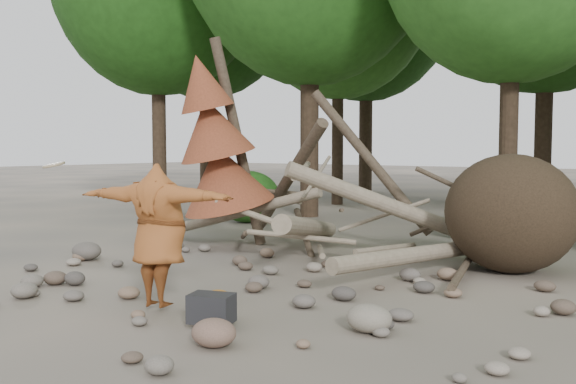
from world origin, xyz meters
The scene contains 12 objects.
ground centered at (0.00, 0.00, 0.00)m, with size 120.00×120.00×0.00m, color #514C44.
deadfall_pile centered at (2.02, 4.24, 0.95)m, with size 8.55×5.24×3.30m.
dead_conifer centered at (-3.12, 3.37, 2.11)m, with size 2.06×2.16×4.35m.
bush_left centered at (-5.50, 7.20, 0.72)m, with size 1.80×1.80×1.44m, color #205316.
bush_mid centered at (0.80, 7.80, 0.56)m, with size 1.40×1.40×1.12m, color #2B691E.
frisbee_thrower centered at (-0.18, -0.91, 0.98)m, with size 2.86×1.18×1.83m.
backpack centered at (0.84, -1.04, 0.17)m, with size 0.50×0.33×0.33m, color black.
cloth_green centered at (0.72, -0.78, 0.08)m, with size 0.42×0.35×0.16m, color #2D6026.
cloth_orange centered at (0.05, -0.05, 0.05)m, with size 0.29×0.24×0.11m, color #A0621B.
boulder_front_right centered at (1.35, -1.55, 0.15)m, with size 0.49×0.44×0.30m, color brown.
boulder_mid_right centered at (2.40, -0.12, 0.16)m, with size 0.53×0.48×0.32m, color gray.
boulder_mid_left centered at (-4.08, 0.86, 0.17)m, with size 0.57×0.51×0.34m, color #5D564E.
Camera 1 is at (5.87, -6.40, 2.08)m, focal length 40.00 mm.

